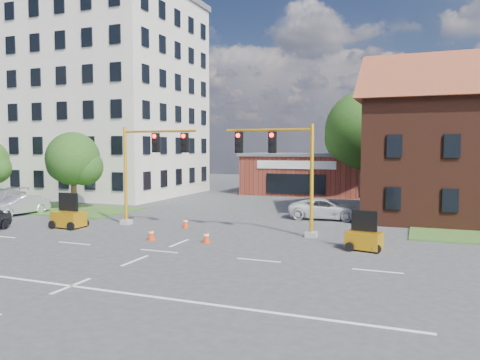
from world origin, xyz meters
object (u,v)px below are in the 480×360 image
Objects in this scene: trailer_east at (364,238)px; signal_mast_east at (283,165)px; signal_mast_west at (148,164)px; pickup_white at (326,209)px; trailer_west at (69,217)px.

signal_mast_east is at bearing 165.92° from trailer_east.
signal_mast_west is 12.42m from pickup_white.
pickup_white is at bearing 33.97° from trailer_west.
trailer_east is (13.42, -2.27, -3.35)m from signal_mast_west.
signal_mast_east is (8.71, 0.00, 0.00)m from signal_mast_west.
trailer_west is at bearing 118.28° from pickup_white.
trailer_east is at bearing -25.71° from signal_mast_east.
pickup_white is at bearing 122.94° from trailer_east.
signal_mast_west is 1.23× the size of pickup_white.
signal_mast_west reaches higher than pickup_white.
signal_mast_east is 3.40× the size of trailer_east.
signal_mast_east reaches higher than trailer_west.
signal_mast_west is at bearing 180.00° from signal_mast_east.
signal_mast_east is 3.01× the size of trailer_west.
signal_mast_east reaches higher than pickup_white.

